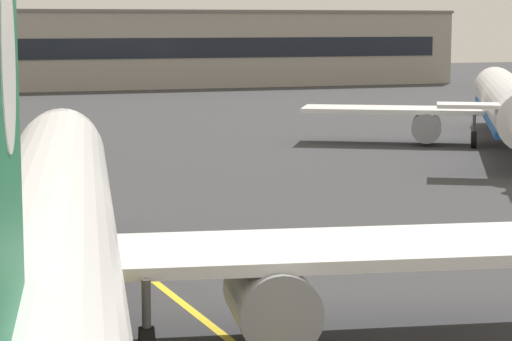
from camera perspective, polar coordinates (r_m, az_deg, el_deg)
The scene contains 4 objects.
taxiway_centreline at distance 48.03m, azimuth -8.81°, elevation -3.25°, with size 0.30×180.00×0.01m, color yellow.
airliner_foreground at distance 29.74m, azimuth -11.14°, elevation -3.60°, with size 32.33×41.27×11.65m.
airliner_background at distance 82.24m, azimuth 13.31°, elevation 3.54°, with size 29.32×36.52×11.28m.
safety_cone_by_nose_gear at distance 46.66m, azimuth -11.57°, elevation -3.34°, with size 0.44×0.44×0.55m.
Camera 1 is at (-8.90, -16.29, 9.23)m, focal length 74.91 mm.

